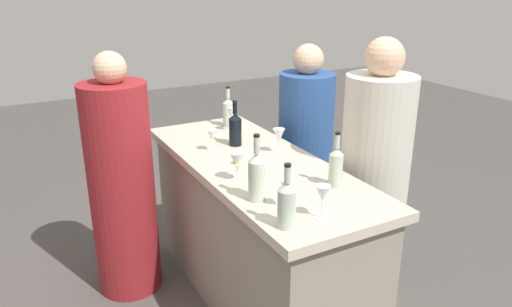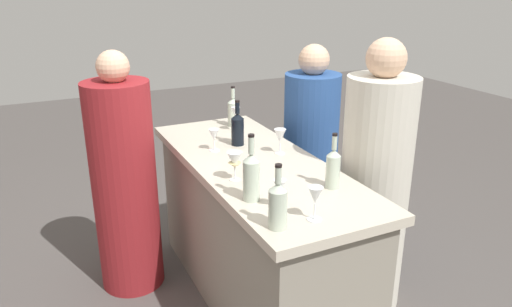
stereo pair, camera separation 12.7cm
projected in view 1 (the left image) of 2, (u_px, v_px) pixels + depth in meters
ground_plane at (256, 296)px, 3.11m from camera, size 12.00×12.00×0.00m
bar_counter at (256, 232)px, 2.95m from camera, size 1.81×0.70×0.91m
wine_bottle_leftmost_clear_pale at (287, 204)px, 2.04m from camera, size 0.08×0.08×0.29m
wine_bottle_second_left_clear_pale at (336, 166)px, 2.44m from camera, size 0.07×0.07×0.28m
wine_bottle_center_clear_pale at (257, 176)px, 2.29m from camera, size 0.08×0.08×0.33m
wine_bottle_second_right_near_black at (235, 128)px, 3.03m from camera, size 0.08×0.08×0.28m
wine_bottle_rightmost_clear_pale at (228, 112)px, 3.41m from camera, size 0.08×0.08×0.28m
wine_glass_near_left at (279, 136)px, 2.90m from camera, size 0.07×0.07×0.15m
wine_glass_near_center at (232, 115)px, 3.29m from camera, size 0.07×0.07×0.17m
wine_glass_near_right at (323, 195)px, 2.11m from camera, size 0.07×0.07×0.16m
wine_glass_far_left at (212, 136)px, 2.93m from camera, size 0.07×0.07×0.14m
wine_glass_far_center at (286, 188)px, 2.22m from camera, size 0.07×0.07×0.14m
wine_glass_far_right at (237, 162)px, 2.51m from camera, size 0.08×0.08×0.15m
person_left_guest at (373, 188)px, 2.88m from camera, size 0.47×0.47×1.61m
person_center_guest at (305, 155)px, 3.60m from camera, size 0.49×0.49×1.47m
person_right_guest at (122, 187)px, 3.00m from camera, size 0.50×0.50×1.52m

